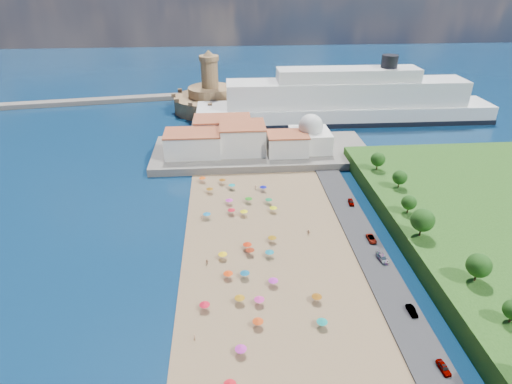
{
  "coord_description": "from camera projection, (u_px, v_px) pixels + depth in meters",
  "views": [
    {
      "loc": [
        -5.23,
        -93.34,
        71.08
      ],
      "look_at": [
        4.0,
        25.0,
        8.0
      ],
      "focal_mm": 30.0,
      "sensor_mm": 36.0,
      "label": 1
    }
  ],
  "objects": [
    {
      "name": "ground",
      "position": [
        248.0,
        262.0,
        115.89
      ],
      "size": [
        700.0,
        700.0,
        0.0
      ],
      "primitive_type": "plane",
      "color": "#071938",
      "rests_on": "ground"
    },
    {
      "name": "terrace",
      "position": [
        261.0,
        152.0,
        180.14
      ],
      "size": [
        90.0,
        36.0,
        3.0
      ],
      "primitive_type": "cube",
      "color": "#59544C",
      "rests_on": "ground"
    },
    {
      "name": "jetty",
      "position": [
        210.0,
        126.0,
        209.58
      ],
      "size": [
        18.0,
        70.0,
        2.4
      ],
      "primitive_type": "cube",
      "color": "#59544C",
      "rests_on": "ground"
    },
    {
      "name": "breakwater",
      "position": [
        38.0,
        104.0,
        242.42
      ],
      "size": [
        199.03,
        34.77,
        2.6
      ],
      "primitive_type": "cube",
      "rotation": [
        0.0,
        0.0,
        0.14
      ],
      "color": "#59544C",
      "rests_on": "ground"
    },
    {
      "name": "waterfront_buildings",
      "position": [
        230.0,
        138.0,
        176.82
      ],
      "size": [
        57.0,
        29.0,
        11.0
      ],
      "color": "silver",
      "rests_on": "terrace"
    },
    {
      "name": "domed_building",
      "position": [
        310.0,
        136.0,
        176.25
      ],
      "size": [
        16.0,
        16.0,
        15.0
      ],
      "color": "silver",
      "rests_on": "terrace"
    },
    {
      "name": "fortress",
      "position": [
        211.0,
        99.0,
        233.42
      ],
      "size": [
        40.0,
        40.0,
        32.4
      ],
      "color": "#A57C52",
      "rests_on": "ground"
    },
    {
      "name": "cruise_ship",
      "position": [
        346.0,
        103.0,
        215.65
      ],
      "size": [
        150.26,
        23.11,
        32.81
      ],
      "color": "black",
      "rests_on": "ground"
    },
    {
      "name": "beach_parasols",
      "position": [
        248.0,
        278.0,
        106.37
      ],
      "size": [
        31.98,
        117.32,
        2.2
      ],
      "color": "gray",
      "rests_on": "beach"
    },
    {
      "name": "beachgoers",
      "position": [
        242.0,
        265.0,
        112.71
      ],
      "size": [
        35.78,
        101.34,
        1.88
      ],
      "color": "tan",
      "rests_on": "beach"
    },
    {
      "name": "parked_cars",
      "position": [
        383.0,
        258.0,
        114.85
      ],
      "size": [
        2.79,
        70.58,
        1.44
      ],
      "color": "gray",
      "rests_on": "promenade"
    },
    {
      "name": "hillside_trees",
      "position": [
        444.0,
        240.0,
        107.15
      ],
      "size": [
        10.99,
        109.9,
        8.1
      ],
      "color": "#382314",
      "rests_on": "hillside"
    }
  ]
}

